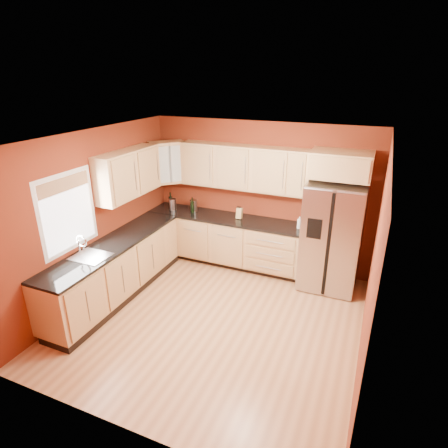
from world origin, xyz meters
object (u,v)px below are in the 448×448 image
at_px(refrigerator, 332,237).
at_px(wine_bottle_a, 171,200).
at_px(knife_block, 239,213).
at_px(soap_dispenser, 299,223).
at_px(canister_left, 194,206).

relative_size(refrigerator, wine_bottle_a, 5.69).
bearing_deg(wine_bottle_a, refrigerator, -1.82).
bearing_deg(refrigerator, wine_bottle_a, 178.18).
bearing_deg(knife_block, soap_dispenser, -2.44).
xyz_separation_m(canister_left, wine_bottle_a, (-0.48, -0.03, 0.05)).
relative_size(canister_left, wine_bottle_a, 0.69).
bearing_deg(wine_bottle_a, knife_block, 0.41).
distance_m(wine_bottle_a, soap_dispenser, 2.49).
relative_size(wine_bottle_a, soap_dispenser, 1.53).
bearing_deg(wine_bottle_a, canister_left, 3.04).
xyz_separation_m(refrigerator, canister_left, (-2.56, 0.12, 0.14)).
bearing_deg(knife_block, refrigerator, -4.11).
height_order(canister_left, knife_block, canister_left).
xyz_separation_m(refrigerator, wine_bottle_a, (-3.04, 0.10, 0.19)).
xyz_separation_m(knife_block, soap_dispenser, (1.08, -0.04, 0.01)).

